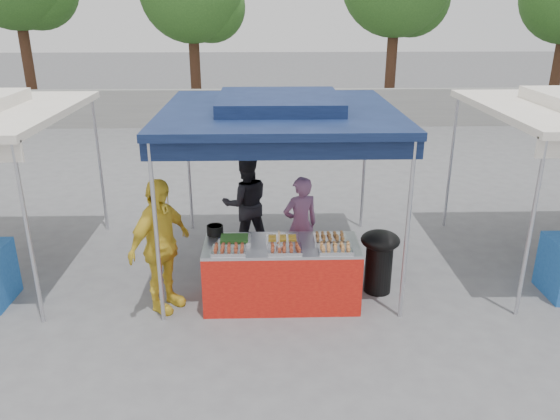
{
  "coord_description": "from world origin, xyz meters",
  "views": [
    {
      "loc": [
        -0.2,
        -6.48,
        3.74
      ],
      "look_at": [
        0.0,
        0.6,
        1.05
      ],
      "focal_mm": 35.0,
      "sensor_mm": 36.0,
      "label": 1
    }
  ],
  "objects_px": {
    "wok_burner": "(379,256)",
    "helper_man": "(246,204)",
    "cooking_pot": "(215,230)",
    "vendor_woman": "(300,225)",
    "customer_person": "(160,246)",
    "vendor_table": "(281,273)"
  },
  "relations": [
    {
      "from": "vendor_table",
      "to": "wok_burner",
      "type": "height_order",
      "value": "wok_burner"
    },
    {
      "from": "helper_man",
      "to": "vendor_woman",
      "type": "bearing_deg",
      "value": 122.98
    },
    {
      "from": "wok_burner",
      "to": "cooking_pot",
      "type": "bearing_deg",
      "value": 159.53
    },
    {
      "from": "cooking_pot",
      "to": "customer_person",
      "type": "distance_m",
      "value": 0.78
    },
    {
      "from": "helper_man",
      "to": "cooking_pot",
      "type": "bearing_deg",
      "value": 62.82
    },
    {
      "from": "vendor_table",
      "to": "cooking_pot",
      "type": "bearing_deg",
      "value": 159.63
    },
    {
      "from": "wok_burner",
      "to": "vendor_woman",
      "type": "distance_m",
      "value": 1.23
    },
    {
      "from": "wok_burner",
      "to": "vendor_table",
      "type": "bearing_deg",
      "value": 172.39
    },
    {
      "from": "vendor_woman",
      "to": "helper_man",
      "type": "xyz_separation_m",
      "value": [
        -0.81,
        0.8,
        0.05
      ]
    },
    {
      "from": "vendor_woman",
      "to": "helper_man",
      "type": "relative_size",
      "value": 0.94
    },
    {
      "from": "cooking_pot",
      "to": "vendor_woman",
      "type": "height_order",
      "value": "vendor_woman"
    },
    {
      "from": "helper_man",
      "to": "customer_person",
      "type": "distance_m",
      "value": 2.07
    },
    {
      "from": "wok_burner",
      "to": "customer_person",
      "type": "distance_m",
      "value": 2.91
    },
    {
      "from": "cooking_pot",
      "to": "wok_burner",
      "type": "bearing_deg",
      "value": -1.43
    },
    {
      "from": "wok_burner",
      "to": "customer_person",
      "type": "relative_size",
      "value": 0.5
    },
    {
      "from": "helper_man",
      "to": "customer_person",
      "type": "bearing_deg",
      "value": 48.19
    },
    {
      "from": "vendor_woman",
      "to": "customer_person",
      "type": "height_order",
      "value": "customer_person"
    },
    {
      "from": "cooking_pot",
      "to": "helper_man",
      "type": "height_order",
      "value": "helper_man"
    },
    {
      "from": "wok_burner",
      "to": "vendor_woman",
      "type": "height_order",
      "value": "vendor_woman"
    },
    {
      "from": "wok_burner",
      "to": "helper_man",
      "type": "xyz_separation_m",
      "value": [
        -1.85,
        1.44,
        0.25
      ]
    },
    {
      "from": "vendor_table",
      "to": "customer_person",
      "type": "xyz_separation_m",
      "value": [
        -1.53,
        -0.1,
        0.46
      ]
    },
    {
      "from": "vendor_table",
      "to": "vendor_woman",
      "type": "relative_size",
      "value": 1.36
    }
  ]
}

